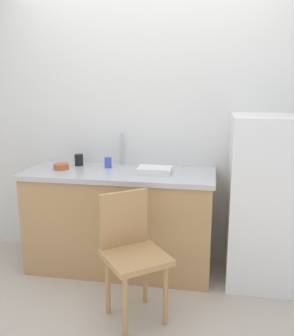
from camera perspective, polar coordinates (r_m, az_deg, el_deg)
name	(u,v)px	position (r m, az deg, el deg)	size (l,w,h in m)	color
ground_plane	(129,311)	(2.91, -2.86, -21.12)	(8.00, 8.00, 0.00)	#BCB2A3
back_wall	(152,128)	(3.42, 0.70, 6.14)	(4.80, 0.10, 2.45)	silver
cabinet_base	(120,222)	(3.32, -4.14, -8.34)	(1.59, 0.60, 0.85)	tan
countertop	(119,173)	(3.19, -4.27, -0.85)	(1.63, 0.64, 0.04)	#B7B7BC
faucet	(122,149)	(3.40, -3.82, 2.91)	(0.02, 0.02, 0.29)	#B7B7BC
refrigerator	(267,201)	(3.17, 18.02, -4.86)	(0.62, 0.59, 1.39)	white
chair	(132,250)	(2.63, -2.35, -12.51)	(0.56, 0.56, 0.89)	tan
dish_tray	(155,170)	(3.10, 1.19, -0.34)	(0.28, 0.20, 0.05)	white
terracotta_bowl	(61,167)	(3.33, -13.07, 0.22)	(0.13, 0.13, 0.05)	#B25B33
cup_blue	(108,162)	(3.32, -6.02, 0.85)	(0.06, 0.06, 0.09)	blue
cup_black	(79,160)	(3.44, -10.45, 1.23)	(0.08, 0.08, 0.10)	black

